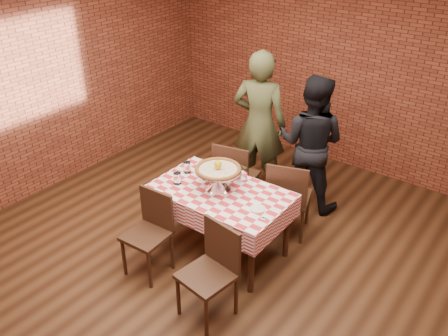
{
  "coord_description": "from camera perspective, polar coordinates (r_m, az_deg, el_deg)",
  "views": [
    {
      "loc": [
        2.41,
        -2.94,
        3.33
      ],
      "look_at": [
        -0.16,
        0.47,
        0.95
      ],
      "focal_mm": 38.38,
      "sensor_mm": 36.0,
      "label": 1
    }
  ],
  "objects": [
    {
      "name": "chair_near_left",
      "position": [
        4.83,
        -9.22,
        -8.06
      ],
      "size": [
        0.42,
        0.42,
        0.88
      ],
      "primitive_type": null,
      "rotation": [
        0.0,
        0.0,
        0.06
      ],
      "color": "#372214",
      "rests_on": "ground"
    },
    {
      "name": "sweetener_packet_a",
      "position": [
        4.48,
        4.71,
        -6.02
      ],
      "size": [
        0.05,
        0.04,
        0.0
      ],
      "primitive_type": "cube",
      "rotation": [
        0.0,
        0.0,
        0.08
      ],
      "color": "white",
      "rests_on": "tablecloth"
    },
    {
      "name": "chair_far_left",
      "position": [
        5.73,
        1.54,
        -0.87
      ],
      "size": [
        0.53,
        0.53,
        0.93
      ],
      "primitive_type": null,
      "rotation": [
        0.0,
        0.0,
        3.36
      ],
      "color": "#372214",
      "rests_on": "ground"
    },
    {
      "name": "ground",
      "position": [
        5.05,
        -1.82,
        -12.11
      ],
      "size": [
        6.0,
        6.0,
        0.0
      ],
      "primitive_type": "plane",
      "color": "black",
      "rests_on": "ground"
    },
    {
      "name": "sweetener_packet_b",
      "position": [
        4.49,
        4.88,
        -5.92
      ],
      "size": [
        0.05,
        0.04,
        0.0
      ],
      "primitive_type": "cube",
      "rotation": [
        0.0,
        0.0,
        0.11
      ],
      "color": "white",
      "rests_on": "tablecloth"
    },
    {
      "name": "water_glass_left",
      "position": [
        4.99,
        -5.58,
        -1.25
      ],
      "size": [
        0.08,
        0.08,
        0.12
      ],
      "primitive_type": "cylinder",
      "rotation": [
        0.0,
        0.0,
        0.01
      ],
      "color": "white",
      "rests_on": "tablecloth"
    },
    {
      "name": "diner_black",
      "position": [
        5.75,
        10.3,
        2.93
      ],
      "size": [
        0.9,
        0.75,
        1.67
      ],
      "primitive_type": "imported",
      "rotation": [
        0.0,
        0.0,
        3.3
      ],
      "color": "black",
      "rests_on": "ground"
    },
    {
      "name": "tablecloth",
      "position": [
        4.94,
        -0.41,
        -3.91
      ],
      "size": [
        1.43,
        0.88,
        0.24
      ],
      "primitive_type": null,
      "rotation": [
        0.0,
        0.0,
        0.01
      ],
      "color": "red",
      "rests_on": "table"
    },
    {
      "name": "chair_near_right",
      "position": [
        4.31,
        -2.07,
        -12.7
      ],
      "size": [
        0.48,
        0.48,
        0.91
      ],
      "primitive_type": null,
      "rotation": [
        0.0,
        0.0,
        -0.14
      ],
      "color": "#372214",
      "rests_on": "ground"
    },
    {
      "name": "table",
      "position": [
        5.09,
        -0.4,
        -6.4
      ],
      "size": [
        1.39,
        0.85,
        0.75
      ],
      "primitive_type": "cube",
      "rotation": [
        0.0,
        0.0,
        0.01
      ],
      "color": "#372214",
      "rests_on": "ground"
    },
    {
      "name": "pizza",
      "position": [
        4.81,
        -0.72,
        -0.19
      ],
      "size": [
        0.52,
        0.52,
        0.03
      ],
      "primitive_type": "cylinder",
      "rotation": [
        0.0,
        0.0,
        -0.13
      ],
      "color": "beige",
      "rests_on": "pizza_stand"
    },
    {
      "name": "chair_far_right",
      "position": [
        5.39,
        7.74,
        -3.27
      ],
      "size": [
        0.57,
        0.57,
        0.93
      ],
      "primitive_type": null,
      "rotation": [
        0.0,
        0.0,
        3.47
      ],
      "color": "#372214",
      "rests_on": "ground"
    },
    {
      "name": "pizza_stand",
      "position": [
        4.86,
        -0.71,
        -1.35
      ],
      "size": [
        0.53,
        0.53,
        0.21
      ],
      "primitive_type": null,
      "rotation": [
        0.0,
        0.0,
        -0.13
      ],
      "color": "silver",
      "rests_on": "tablecloth"
    },
    {
      "name": "side_plate",
      "position": [
        4.6,
        4.03,
        -4.85
      ],
      "size": [
        0.15,
        0.15,
        0.01
      ],
      "primitive_type": "cylinder",
      "rotation": [
        0.0,
        0.0,
        0.01
      ],
      "color": "white",
      "rests_on": "tablecloth"
    },
    {
      "name": "water_glass_right",
      "position": [
        5.18,
        -4.43,
        0.08
      ],
      "size": [
        0.08,
        0.08,
        0.12
      ],
      "primitive_type": "cylinder",
      "rotation": [
        0.0,
        0.0,
        0.01
      ],
      "color": "white",
      "rests_on": "tablecloth"
    },
    {
      "name": "diner_olive",
      "position": [
        5.95,
        4.22,
        5.24
      ],
      "size": [
        0.78,
        0.62,
        1.86
      ],
      "primitive_type": "imported",
      "rotation": [
        0.0,
        0.0,
        3.44
      ],
      "color": "#444928",
      "rests_on": "ground"
    },
    {
      "name": "condiment_caddy",
      "position": [
        5.03,
        2.02,
        -0.65
      ],
      "size": [
        0.12,
        0.1,
        0.15
      ],
      "primitive_type": "cube",
      "rotation": [
        0.0,
        0.0,
        -0.17
      ],
      "color": "silver",
      "rests_on": "tablecloth"
    },
    {
      "name": "lemon",
      "position": [
        4.78,
        -0.72,
        0.39
      ],
      "size": [
        0.08,
        0.08,
        0.1
      ],
      "primitive_type": "ellipsoid",
      "rotation": [
        0.0,
        0.0,
        -0.13
      ],
      "color": "yellow",
      "rests_on": "pizza"
    },
    {
      "name": "back_wall",
      "position": [
        6.68,
        14.63,
        11.85
      ],
      "size": [
        5.5,
        0.0,
        5.5
      ],
      "primitive_type": "plane",
      "rotation": [
        1.57,
        0.0,
        0.0
      ],
      "color": "maroon",
      "rests_on": "ground"
    }
  ]
}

